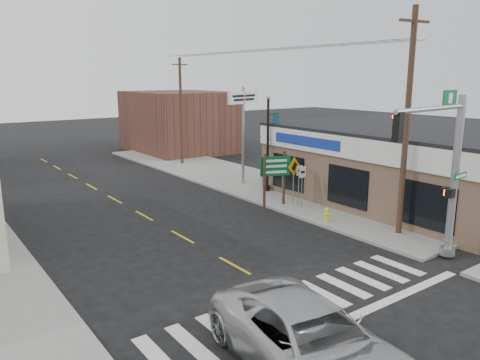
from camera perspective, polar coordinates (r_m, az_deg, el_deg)
ground at (r=15.14m, az=8.42°, el=-15.05°), size 140.00×140.00×0.00m
sidewalk_right at (r=29.94m, az=3.38°, el=-0.86°), size 6.00×38.00×0.13m
center_line at (r=21.09m, az=-7.04°, el=-6.88°), size 0.12×56.00×0.01m
crosswalk at (r=15.40m, az=7.35°, el=-14.51°), size 11.00×2.20×0.01m
thrift_store at (r=29.02m, az=20.87°, el=1.81°), size 12.00×14.00×4.00m
bldg_distant_right at (r=45.16m, az=-7.46°, el=7.10°), size 8.00×10.00×5.60m
suv at (r=11.79m, az=8.57°, el=-18.91°), size 3.62×6.47×1.71m
traffic_signal_pole at (r=18.68m, az=23.75°, el=2.07°), size 5.04×0.38×6.38m
guide_sign at (r=24.93m, az=4.28°, el=1.01°), size 1.68×0.14×2.93m
fire_hydrant at (r=22.93m, az=10.51°, el=-4.10°), size 0.22×0.22×0.69m
ped_crossing_sign at (r=25.37m, az=6.58°, el=0.97°), size 1.02×0.07×2.63m
lamp_post at (r=28.16m, az=3.51°, el=5.44°), size 0.76×0.60×5.85m
dance_center_sign at (r=30.13m, az=0.39°, el=8.47°), size 2.92×0.18×6.20m
bare_tree at (r=24.86m, az=14.38°, el=4.39°), size 2.23×2.23×4.45m
shrub_front at (r=23.50m, az=19.36°, el=-3.88°), size 1.33×1.33×1.00m
shrub_back at (r=26.02m, az=13.51°, el=-2.18°), size 1.07×1.07×0.80m
utility_pole_near at (r=21.28m, az=19.68°, el=6.72°), size 1.68×0.25×9.69m
utility_pole_far at (r=37.56m, az=-7.21°, el=8.45°), size 1.44×0.22×8.29m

